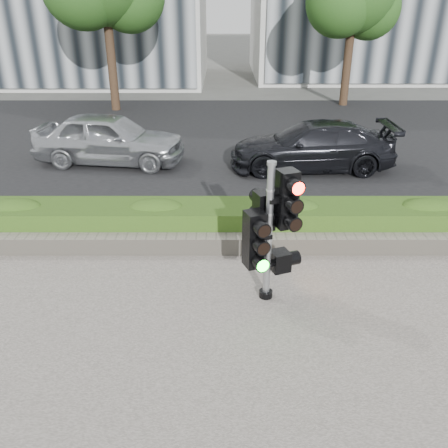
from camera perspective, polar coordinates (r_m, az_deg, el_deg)
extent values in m
plane|color=#51514C|center=(7.49, -1.14, -10.65)|extent=(120.00, 120.00, 0.00)
cube|color=black|center=(16.63, -0.51, 10.30)|extent=(60.00, 13.00, 0.02)
cube|color=gray|center=(10.17, -0.83, 0.22)|extent=(60.00, 0.25, 0.12)
cube|color=gray|center=(8.99, -0.94, -2.41)|extent=(12.00, 0.32, 0.34)
cube|color=#598F2C|center=(9.50, -0.89, 0.35)|extent=(12.00, 1.00, 0.68)
cylinder|color=black|center=(21.19, -13.38, 18.54)|extent=(0.36, 0.36, 4.03)
cylinder|color=black|center=(22.34, 14.61, 18.18)|extent=(0.36, 0.36, 3.58)
sphere|color=#154A18|center=(22.69, 17.11, 23.56)|extent=(2.56, 2.56, 2.56)
sphere|color=#154A18|center=(21.66, 13.84, 24.53)|extent=(2.82, 2.82, 2.82)
cylinder|color=black|center=(7.80, 5.05, -8.34)|extent=(0.22, 0.22, 0.11)
cylinder|color=gray|center=(7.26, 5.37, -1.35)|extent=(0.11, 0.11, 2.24)
cylinder|color=gray|center=(6.81, 5.77, 7.28)|extent=(0.14, 0.14, 0.05)
cube|color=#FF1107|center=(7.10, 7.50, 3.01)|extent=(0.37, 0.37, 0.90)
cube|color=#14E51E|center=(7.14, 3.67, -1.84)|extent=(0.37, 0.37, 0.90)
cube|color=black|center=(7.35, 4.83, 1.62)|extent=(0.37, 0.37, 0.61)
cube|color=orange|center=(7.63, 6.73, -4.42)|extent=(0.37, 0.37, 0.33)
imported|color=#AEB0B5|center=(14.20, -13.62, 9.97)|extent=(4.48, 2.29, 1.46)
imported|color=black|center=(13.57, 10.52, 9.22)|extent=(4.57, 1.95, 1.31)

